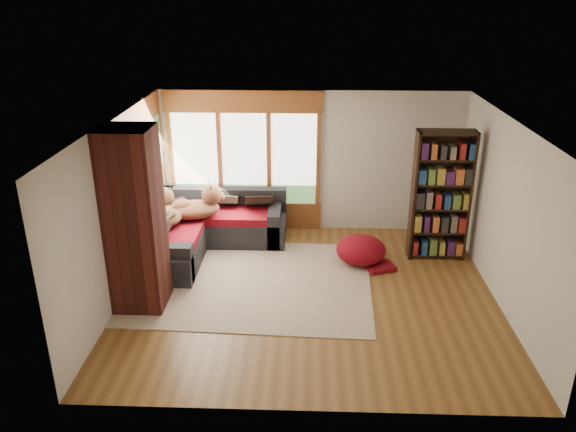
% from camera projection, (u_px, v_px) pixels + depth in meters
% --- Properties ---
extents(floor, '(5.50, 5.50, 0.00)m').
position_uv_depth(floor, '(309.00, 294.00, 8.40)').
color(floor, brown).
rests_on(floor, ground).
extents(ceiling, '(5.50, 5.50, 0.00)m').
position_uv_depth(ceiling, '(311.00, 123.00, 7.41)').
color(ceiling, white).
extents(wall_back, '(5.50, 0.04, 2.60)m').
position_uv_depth(wall_back, '(310.00, 162.00, 10.22)').
color(wall_back, silver).
rests_on(wall_back, ground).
extents(wall_front, '(5.50, 0.04, 2.60)m').
position_uv_depth(wall_front, '(310.00, 308.00, 5.60)').
color(wall_front, silver).
rests_on(wall_front, ground).
extents(wall_left, '(0.04, 5.00, 2.60)m').
position_uv_depth(wall_left, '(117.00, 211.00, 8.00)').
color(wall_left, silver).
rests_on(wall_left, ground).
extents(wall_right, '(0.04, 5.00, 2.60)m').
position_uv_depth(wall_right, '(507.00, 216.00, 7.81)').
color(wall_right, silver).
rests_on(wall_right, ground).
extents(windows_back, '(2.82, 0.10, 1.90)m').
position_uv_depth(windows_back, '(244.00, 159.00, 10.21)').
color(windows_back, brown).
rests_on(windows_back, wall_back).
extents(windows_left, '(0.10, 2.62, 1.90)m').
position_uv_depth(windows_left, '(143.00, 181.00, 9.09)').
color(windows_left, brown).
rests_on(windows_left, wall_left).
extents(roller_blind, '(0.03, 0.72, 0.90)m').
position_uv_depth(roller_blind, '(155.00, 143.00, 9.71)').
color(roller_blind, '#5A7E4C').
rests_on(roller_blind, wall_left).
extents(brick_chimney, '(0.70, 0.70, 2.60)m').
position_uv_depth(brick_chimney, '(135.00, 221.00, 7.67)').
color(brick_chimney, '#471914').
rests_on(brick_chimney, ground).
extents(sectional_sofa, '(2.20, 2.20, 0.80)m').
position_uv_depth(sectional_sofa, '(199.00, 228.00, 9.93)').
color(sectional_sofa, black).
rests_on(sectional_sofa, ground).
extents(area_rug, '(3.88, 3.04, 0.01)m').
position_uv_depth(area_rug, '(249.00, 281.00, 8.76)').
color(area_rug, silver).
rests_on(area_rug, ground).
extents(bookshelf, '(0.94, 0.31, 2.19)m').
position_uv_depth(bookshelf, '(441.00, 196.00, 9.16)').
color(bookshelf, black).
rests_on(bookshelf, ground).
extents(pouf, '(0.93, 0.93, 0.45)m').
position_uv_depth(pouf, '(361.00, 249.00, 9.29)').
color(pouf, maroon).
rests_on(pouf, area_rug).
extents(dog_tan, '(1.03, 0.80, 0.51)m').
position_uv_depth(dog_tan, '(198.00, 206.00, 9.58)').
color(dog_tan, brown).
rests_on(dog_tan, sectional_sofa).
extents(dog_brindle, '(0.72, 0.94, 0.46)m').
position_uv_depth(dog_brindle, '(166.00, 211.00, 9.43)').
color(dog_brindle, '#412C1D').
rests_on(dog_brindle, sectional_sofa).
extents(throw_pillows, '(1.98, 1.68, 0.45)m').
position_uv_depth(throw_pillows, '(203.00, 201.00, 9.79)').
color(throw_pillows, black).
rests_on(throw_pillows, sectional_sofa).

